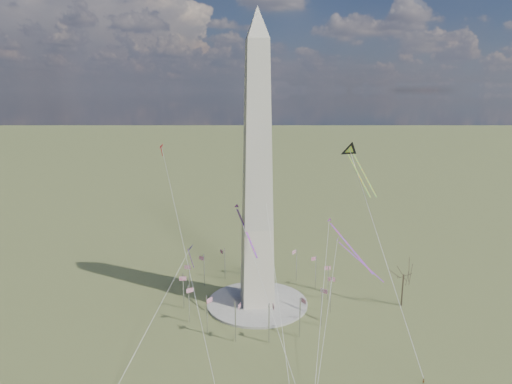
{
  "coord_description": "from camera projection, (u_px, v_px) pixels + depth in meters",
  "views": [
    {
      "loc": [
        -20.53,
        -149.51,
        74.89
      ],
      "look_at": [
        -0.44,
        0.0,
        41.22
      ],
      "focal_mm": 32.0,
      "sensor_mm": 36.0,
      "label": 1
    }
  ],
  "objects": [
    {
      "name": "plaza",
      "position": [
        257.0,
        303.0,
        163.52
      ],
      "size": [
        36.0,
        36.0,
        0.8
      ],
      "primitive_type": "cylinder",
      "color": "#A5A197",
      "rests_on": "ground"
    },
    {
      "name": "kite_delta_black",
      "position": [
        351.0,
        153.0,
        165.59
      ],
      "size": [
        7.87,
        20.7,
        16.94
      ],
      "rotation": [
        0.0,
        0.0,
        3.28
      ],
      "color": "black",
      "rests_on": "ground"
    },
    {
      "name": "kite_streamer_left",
      "position": [
        344.0,
        239.0,
        148.91
      ],
      "size": [
        10.59,
        18.22,
        13.77
      ],
      "rotation": [
        0.0,
        0.0,
        3.64
      ],
      "color": "#F0253F",
      "rests_on": "ground"
    },
    {
      "name": "person_east",
      "position": [
        423.0,
        381.0,
        118.99
      ],
      "size": [
        0.59,
        0.42,
        1.49
      ],
      "primitive_type": "imported",
      "rotation": [
        0.0,
        0.0,
        3.27
      ],
      "color": "gray",
      "rests_on": "ground"
    },
    {
      "name": "kite_small_red",
      "position": [
        161.0,
        147.0,
        176.84
      ],
      "size": [
        1.33,
        2.0,
        4.92
      ],
      "rotation": [
        0.0,
        0.0,
        2.88
      ],
      "color": "red",
      "rests_on": "ground"
    },
    {
      "name": "kite_diamond_purple",
      "position": [
        191.0,
        251.0,
        158.74
      ],
      "size": [
        2.07,
        3.05,
        9.02
      ],
      "rotation": [
        0.0,
        0.0,
        2.46
      ],
      "color": "navy",
      "rests_on": "ground"
    },
    {
      "name": "tree_near",
      "position": [
        404.0,
        272.0,
        159.57
      ],
      "size": [
        10.16,
        10.16,
        17.78
      ],
      "color": "#433628",
      "rests_on": "ground"
    },
    {
      "name": "kite_streamer_mid",
      "position": [
        244.0,
        224.0,
        154.13
      ],
      "size": [
        6.02,
        19.25,
        13.44
      ],
      "rotation": [
        0.0,
        0.0,
        3.39
      ],
      "color": "#F0253F",
      "rests_on": "ground"
    },
    {
      "name": "washington_monument",
      "position": [
        257.0,
        172.0,
        153.16
      ],
      "size": [
        15.56,
        15.56,
        100.0
      ],
      "color": "beige",
      "rests_on": "plaza"
    },
    {
      "name": "ground",
      "position": [
        257.0,
        304.0,
        163.6
      ],
      "size": [
        2000.0,
        2000.0,
        0.0
      ],
      "primitive_type": "plane",
      "color": "#4F5B2D",
      "rests_on": "ground"
    },
    {
      "name": "kite_small_white",
      "position": [
        251.0,
        84.0,
        188.94
      ],
      "size": [
        1.39,
        2.23,
        5.03
      ],
      "rotation": [
        0.0,
        0.0,
        2.7
      ],
      "color": "white",
      "rests_on": "ground"
    },
    {
      "name": "kite_streamer_right",
      "position": [
        354.0,
        255.0,
        165.81
      ],
      "size": [
        14.44,
        14.1,
        13.06
      ],
      "rotation": [
        0.0,
        0.0,
        3.94
      ],
      "color": "#F0253F",
      "rests_on": "ground"
    },
    {
      "name": "flagpole_ring",
      "position": [
        257.0,
        285.0,
        162.02
      ],
      "size": [
        54.4,
        54.4,
        13.0
      ],
      "color": "silver",
      "rests_on": "ground"
    }
  ]
}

